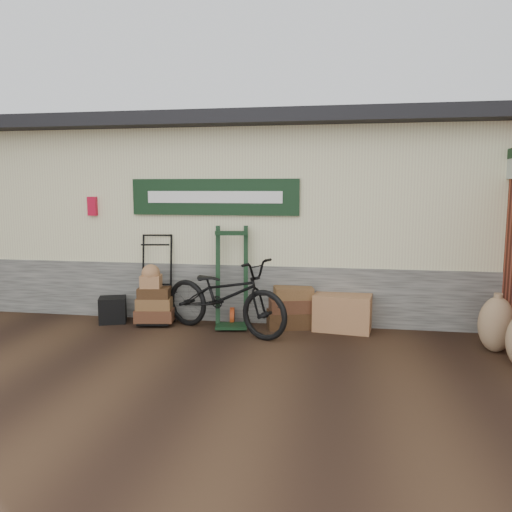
{
  "coord_description": "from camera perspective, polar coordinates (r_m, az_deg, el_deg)",
  "views": [
    {
      "loc": [
        1.6,
        -6.47,
        2.08
      ],
      "look_at": [
        0.36,
        0.9,
        1.07
      ],
      "focal_mm": 35.0,
      "sensor_mm": 36.0,
      "label": 1
    }
  ],
  "objects": [
    {
      "name": "black_trunk",
      "position": [
        8.14,
        -16.06,
        -5.93
      ],
      "size": [
        0.5,
        0.46,
        0.4
      ],
      "primitive_type": "cube",
      "rotation": [
        0.0,
        0.0,
        0.36
      ],
      "color": "black",
      "rests_on": "ground"
    },
    {
      "name": "suitcase_stack",
      "position": [
        7.57,
        4.06,
        -5.8
      ],
      "size": [
        0.8,
        0.61,
        0.63
      ],
      "primitive_type": null,
      "rotation": [
        0.0,
        0.0,
        0.25
      ],
      "color": "#3A2312",
      "rests_on": "ground"
    },
    {
      "name": "ground",
      "position": [
        6.99,
        -4.18,
        -9.62
      ],
      "size": [
        80.0,
        80.0,
        0.0
      ],
      "primitive_type": "plane",
      "color": "black",
      "rests_on": "ground"
    },
    {
      "name": "porter_trolley",
      "position": [
        7.88,
        -11.35,
        -2.52
      ],
      "size": [
        0.77,
        0.63,
        1.4
      ],
      "primitive_type": null,
      "rotation": [
        0.0,
        0.0,
        0.15
      ],
      "color": "black",
      "rests_on": "ground"
    },
    {
      "name": "wicker_hamper",
      "position": [
        7.53,
        9.87,
        -6.32
      ],
      "size": [
        0.89,
        0.64,
        0.54
      ],
      "primitive_type": "cube",
      "rotation": [
        0.0,
        0.0,
        -0.13
      ],
      "color": "#915F3A",
      "rests_on": "ground"
    },
    {
      "name": "bicycle",
      "position": [
        7.22,
        -3.63,
        -4.03
      ],
      "size": [
        1.49,
        2.22,
        1.22
      ],
      "primitive_type": "imported",
      "rotation": [
        0.0,
        0.0,
        1.17
      ],
      "color": "black",
      "rests_on": "ground"
    },
    {
      "name": "burlap_sack_left",
      "position": [
        7.12,
        25.78,
        -7.06
      ],
      "size": [
        0.45,
        0.38,
        0.72
      ],
      "primitive_type": "ellipsoid",
      "rotation": [
        0.0,
        0.0,
        0.0
      ],
      "color": "brown",
      "rests_on": "ground"
    },
    {
      "name": "station_building",
      "position": [
        9.36,
        -0.31,
        4.88
      ],
      "size": [
        14.4,
        4.1,
        3.2
      ],
      "color": "#4C4C47",
      "rests_on": "ground"
    },
    {
      "name": "green_barrow",
      "position": [
        7.49,
        -2.8,
        -2.45
      ],
      "size": [
        0.62,
        0.55,
        1.52
      ],
      "primitive_type": null,
      "rotation": [
        0.0,
        0.0,
        0.16
      ],
      "color": "black",
      "rests_on": "ground"
    }
  ]
}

